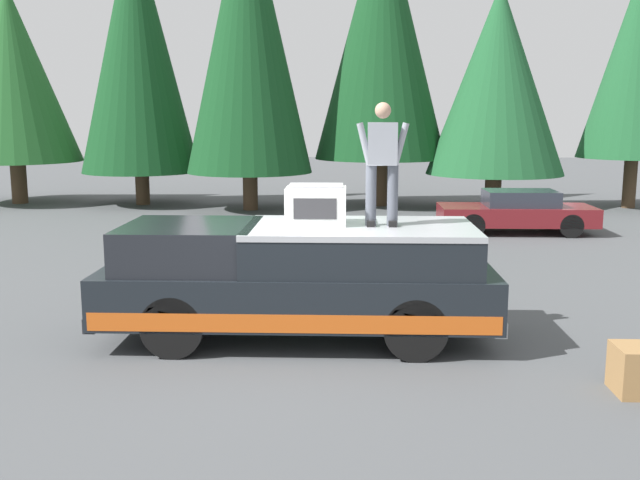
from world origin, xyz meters
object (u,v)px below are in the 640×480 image
(compressor_unit, at_px, (316,205))
(wooden_crate, at_px, (639,370))
(pickup_truck, at_px, (298,279))
(person_on_truck_bed, at_px, (382,161))
(parked_car_maroon, at_px, (517,212))

(compressor_unit, relative_size, wooden_crate, 1.50)
(pickup_truck, bearing_deg, person_on_truck_bed, -90.73)
(person_on_truck_bed, bearing_deg, pickup_truck, 89.27)
(compressor_unit, relative_size, parked_car_maroon, 0.20)
(compressor_unit, height_order, person_on_truck_bed, person_on_truck_bed)
(pickup_truck, xyz_separation_m, compressor_unit, (0.08, -0.25, 1.05))
(person_on_truck_bed, height_order, parked_car_maroon, person_on_truck_bed)
(compressor_unit, height_order, parked_car_maroon, compressor_unit)
(pickup_truck, distance_m, parked_car_maroon, 10.93)
(parked_car_maroon, height_order, wooden_crate, parked_car_maroon)
(pickup_truck, xyz_separation_m, parked_car_maroon, (9.56, -5.28, -0.29))
(pickup_truck, xyz_separation_m, wooden_crate, (-1.93, -4.06, -0.59))
(compressor_unit, bearing_deg, wooden_crate, -117.90)
(pickup_truck, relative_size, parked_car_maroon, 1.35)
(person_on_truck_bed, height_order, wooden_crate, person_on_truck_bed)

